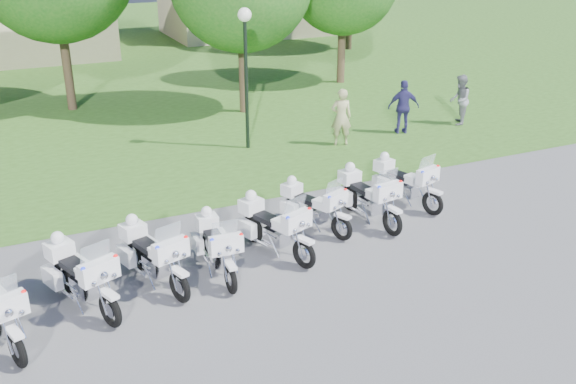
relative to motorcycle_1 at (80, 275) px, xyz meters
name	(u,v)px	position (x,y,z in m)	size (l,w,h in m)	color
ground	(284,252)	(4.55, 0.34, -0.69)	(100.00, 100.00, 0.00)	#5D5D62
grass_lawn	(94,53)	(4.55, 27.34, -0.69)	(100.00, 48.00, 0.01)	#345C1D
motorcycle_1	(80,275)	(0.00, 0.00, 0.00)	(1.36, 2.36, 1.66)	black
motorcycle_2	(152,254)	(1.49, 0.29, -0.02)	(1.24, 2.34, 1.62)	black
motorcycle_3	(217,245)	(2.87, 0.17, -0.05)	(0.78, 2.28, 1.53)	black
motorcycle_4	(273,226)	(4.32, 0.47, -0.02)	(1.29, 2.32, 1.62)	black
motorcycle_5	(312,205)	(5.71, 1.21, -0.07)	(1.26, 2.10, 1.49)	black
motorcycle_6	(367,195)	(7.19, 1.07, -0.01)	(0.97, 2.43, 1.63)	black
motorcycle_7	(404,181)	(8.64, 1.57, -0.04)	(1.18, 2.28, 1.57)	black
lamp_post	(245,45)	(6.51, 7.68, 2.75)	(0.44, 0.44, 4.62)	black
building_east	(250,2)	(15.55, 30.34, 1.37)	(11.44, 7.28, 4.10)	tan
bystander_a	(341,117)	(9.52, 6.65, 0.28)	(0.71, 0.47, 1.96)	tan
bystander_b	(460,100)	(14.72, 6.93, 0.24)	(0.91, 0.71, 1.87)	gray
bystander_c	(403,107)	(12.20, 6.89, 0.27)	(1.13, 0.47, 1.93)	navy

